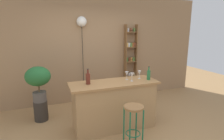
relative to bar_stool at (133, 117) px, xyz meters
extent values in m
plane|color=#A37A4C|center=(-0.08, 0.38, -0.53)|extent=(12.00, 12.00, 0.00)
cube|color=#997551|center=(-0.08, 2.33, 0.87)|extent=(6.40, 0.10, 2.80)
cube|color=#A87F51|center=(-0.08, 0.68, -0.08)|extent=(1.56, 0.56, 0.90)
cube|color=#9E7042|center=(-0.08, 0.68, 0.39)|extent=(1.70, 0.61, 0.04)
cylinder|color=#196642|center=(-0.12, -0.12, -0.19)|extent=(0.02, 0.02, 0.68)
cylinder|color=#196642|center=(0.12, -0.12, -0.19)|extent=(0.02, 0.02, 0.68)
cylinder|color=#196642|center=(-0.12, 0.12, -0.19)|extent=(0.02, 0.02, 0.68)
cylinder|color=#196642|center=(0.12, 0.12, -0.19)|extent=(0.02, 0.02, 0.68)
torus|color=#196642|center=(0.00, 0.00, -0.30)|extent=(0.25, 0.25, 0.02)
cylinder|color=olive|center=(0.00, 0.00, 0.17)|extent=(0.33, 0.33, 0.03)
cube|color=brown|center=(0.82, 2.18, 0.51)|extent=(0.02, 0.16, 2.06)
cube|color=brown|center=(1.15, 2.18, 0.51)|extent=(0.02, 0.16, 2.06)
cube|color=brown|center=(0.99, 2.18, -0.32)|extent=(0.31, 0.16, 0.02)
cylinder|color=gold|center=(0.86, 2.19, -0.26)|extent=(0.06, 0.06, 0.10)
cylinder|color=silver|center=(0.94, 2.18, -0.26)|extent=(0.06, 0.06, 0.10)
cylinder|color=#AD7A38|center=(1.02, 2.19, -0.26)|extent=(0.06, 0.06, 0.10)
cylinder|color=brown|center=(1.09, 2.19, -0.26)|extent=(0.06, 0.06, 0.10)
cube|color=brown|center=(0.99, 2.18, 0.09)|extent=(0.31, 0.16, 0.02)
cylinder|color=brown|center=(0.86, 2.19, 0.14)|extent=(0.06, 0.06, 0.07)
cylinder|color=silver|center=(0.96, 2.17, 0.14)|extent=(0.06, 0.06, 0.07)
cylinder|color=brown|center=(1.03, 2.18, 0.14)|extent=(0.06, 0.06, 0.07)
cylinder|color=beige|center=(1.11, 2.18, 0.14)|extent=(0.06, 0.06, 0.07)
cube|color=brown|center=(0.99, 2.18, 0.51)|extent=(0.31, 0.16, 0.02)
cylinder|color=#4C7033|center=(0.88, 2.17, 0.57)|extent=(0.06, 0.06, 0.11)
cylinder|color=brown|center=(0.95, 2.17, 0.57)|extent=(0.06, 0.06, 0.11)
cylinder|color=#AD7A38|center=(1.02, 2.18, 0.57)|extent=(0.06, 0.06, 0.11)
cylinder|color=#4C7033|center=(1.10, 2.18, 0.57)|extent=(0.06, 0.06, 0.11)
cube|color=brown|center=(0.99, 2.18, 0.92)|extent=(0.31, 0.16, 0.02)
cylinder|color=gold|center=(0.87, 2.18, 0.98)|extent=(0.07, 0.07, 0.11)
cylinder|color=silver|center=(0.93, 2.18, 0.98)|extent=(0.07, 0.07, 0.11)
cylinder|color=#4C7033|center=(0.99, 2.18, 0.98)|extent=(0.07, 0.07, 0.11)
cylinder|color=#994C23|center=(1.04, 2.18, 0.98)|extent=(0.07, 0.07, 0.11)
cylinder|color=brown|center=(1.11, 2.18, 0.98)|extent=(0.07, 0.07, 0.11)
cube|color=brown|center=(0.99, 2.18, 1.33)|extent=(0.31, 0.16, 0.02)
cylinder|color=silver|center=(0.89, 2.18, 1.39)|extent=(0.05, 0.05, 0.10)
cylinder|color=brown|center=(0.98, 2.19, 1.39)|extent=(0.05, 0.05, 0.10)
cylinder|color=#4C7033|center=(1.08, 2.18, 1.39)|extent=(0.05, 0.05, 0.10)
cylinder|color=#2D2823|center=(-1.46, 1.49, -0.31)|extent=(0.29, 0.29, 0.44)
cylinder|color=#514C47|center=(-1.46, 1.49, 0.01)|extent=(0.27, 0.27, 0.21)
cylinder|color=brown|center=(-1.46, 1.49, 0.20)|extent=(0.03, 0.03, 0.16)
ellipsoid|color=#23602D|center=(-1.46, 1.49, 0.46)|extent=(0.51, 0.46, 0.41)
cylinder|color=#236638|center=(0.63, 0.61, 0.51)|extent=(0.07, 0.07, 0.19)
cylinder|color=#236638|center=(0.63, 0.61, 0.64)|extent=(0.03, 0.03, 0.07)
cylinder|color=black|center=(0.63, 0.61, 0.68)|extent=(0.03, 0.03, 0.01)
cylinder|color=#5B2319|center=(-0.58, 0.73, 0.51)|extent=(0.08, 0.08, 0.20)
cylinder|color=#5B2319|center=(-0.58, 0.73, 0.65)|extent=(0.03, 0.03, 0.08)
cylinder|color=black|center=(-0.58, 0.73, 0.70)|extent=(0.03, 0.03, 0.01)
cylinder|color=silver|center=(0.22, 0.76, 0.42)|extent=(0.06, 0.06, 0.00)
cylinder|color=silver|center=(0.22, 0.76, 0.46)|extent=(0.01, 0.01, 0.08)
cone|color=silver|center=(0.22, 0.76, 0.54)|extent=(0.07, 0.07, 0.08)
cylinder|color=silver|center=(0.27, 0.63, 0.42)|extent=(0.06, 0.06, 0.00)
cylinder|color=silver|center=(0.27, 0.63, 0.46)|extent=(0.01, 0.01, 0.08)
cone|color=silver|center=(0.27, 0.63, 0.54)|extent=(0.07, 0.07, 0.08)
cylinder|color=silver|center=(0.50, 0.75, 0.42)|extent=(0.06, 0.06, 0.00)
cylinder|color=silver|center=(0.50, 0.75, 0.46)|extent=(0.01, 0.01, 0.08)
cone|color=silver|center=(0.50, 0.75, 0.54)|extent=(0.07, 0.07, 0.08)
cylinder|color=black|center=(-0.37, 2.22, 0.53)|extent=(0.01, 0.01, 2.12)
sphere|color=white|center=(-0.37, 2.22, 1.59)|extent=(0.26, 0.26, 0.26)
camera|label=1|loc=(-1.28, -2.46, 1.40)|focal=29.29mm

